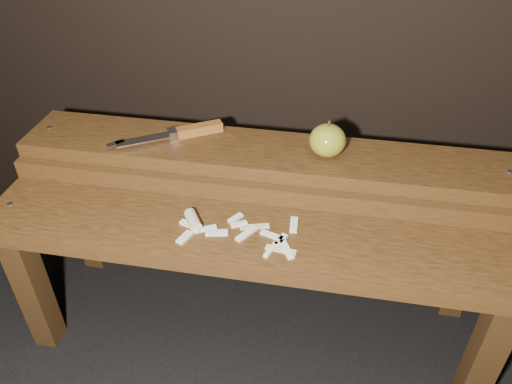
% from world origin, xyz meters
% --- Properties ---
extents(ground, '(60.00, 60.00, 0.00)m').
position_xyz_m(ground, '(0.00, 0.00, 0.00)').
color(ground, black).
extents(bench_front_tier, '(1.20, 0.20, 0.42)m').
position_xyz_m(bench_front_tier, '(0.00, -0.06, 0.35)').
color(bench_front_tier, '#321D0C').
rests_on(bench_front_tier, ground).
extents(bench_rear_tier, '(1.20, 0.21, 0.50)m').
position_xyz_m(bench_rear_tier, '(0.00, 0.17, 0.41)').
color(bench_rear_tier, '#321D0C').
rests_on(bench_rear_tier, ground).
extents(apple, '(0.09, 0.09, 0.09)m').
position_xyz_m(apple, '(0.15, 0.17, 0.54)').
color(apple, olive).
rests_on(apple, bench_rear_tier).
extents(knife, '(0.26, 0.17, 0.03)m').
position_xyz_m(knife, '(-0.20, 0.19, 0.51)').
color(knife, brown).
rests_on(knife, bench_rear_tier).
extents(apple_scraps, '(0.27, 0.14, 0.03)m').
position_xyz_m(apple_scraps, '(-0.05, -0.05, 0.43)').
color(apple_scraps, beige).
rests_on(apple_scraps, bench_front_tier).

